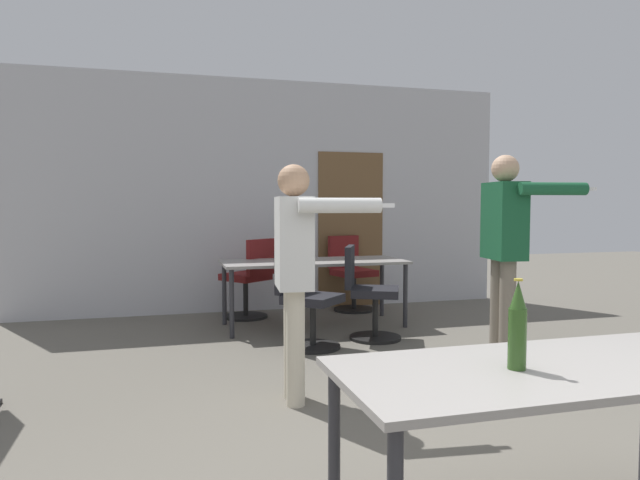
{
  "coord_description": "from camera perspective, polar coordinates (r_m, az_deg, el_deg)",
  "views": [
    {
      "loc": [
        -1.35,
        -1.5,
        1.35
      ],
      "look_at": [
        -0.24,
        2.45,
        1.1
      ],
      "focal_mm": 32.0,
      "sensor_mm": 36.0,
      "label": 1
    }
  ],
  "objects": [
    {
      "name": "back_wall",
      "position": [
        7.39,
        -4.98,
        4.34
      ],
      "size": [
        6.36,
        0.12,
        2.94
      ],
      "color": "#BCBCC1",
      "rests_on": "ground_plane"
    },
    {
      "name": "person_left_plaid",
      "position": [
        5.34,
        18.07,
        0.47
      ],
      "size": [
        0.79,
        0.75,
        1.79
      ],
      "rotation": [
        0.0,
        0.0,
        -1.72
      ],
      "color": "slate",
      "rests_on": "ground_plane"
    },
    {
      "name": "office_chair_side_rolled",
      "position": [
        6.84,
        -7.0,
        -4.05
      ],
      "size": [
        0.67,
        0.69,
        0.96
      ],
      "rotation": [
        0.0,
        0.0,
        0.64
      ],
      "color": "black",
      "rests_on": "ground_plane"
    },
    {
      "name": "office_chair_far_right",
      "position": [
        5.79,
        4.81,
        -5.53
      ],
      "size": [
        0.66,
        0.62,
        0.94
      ],
      "rotation": [
        0.0,
        0.0,
        4.29
      ],
      "color": "black",
      "rests_on": "ground_plane"
    },
    {
      "name": "person_far_watching",
      "position": [
        3.88,
        -2.43,
        -1.95
      ],
      "size": [
        0.73,
        0.66,
        1.63
      ],
      "rotation": [
        0.0,
        0.0,
        -1.68
      ],
      "color": "beige",
      "rests_on": "ground_plane"
    },
    {
      "name": "office_chair_mid_tucked",
      "position": [
        7.37,
        3.1,
        -3.52
      ],
      "size": [
        0.56,
        0.61,
        0.95
      ],
      "rotation": [
        0.0,
        0.0,
        3.38
      ],
      "color": "black",
      "rests_on": "ground_plane"
    },
    {
      "name": "drink_cup",
      "position": [
        6.34,
        -1.13,
        -1.52
      ],
      "size": [
        0.08,
        0.08,
        0.12
      ],
      "color": "#232328",
      "rests_on": "conference_table_far"
    },
    {
      "name": "conference_table_far",
      "position": [
        6.35,
        -0.63,
        -2.61
      ],
      "size": [
        2.03,
        0.81,
        0.74
      ],
      "color": "gray",
      "rests_on": "ground_plane"
    },
    {
      "name": "office_chair_far_left",
      "position": [
        5.44,
        -1.42,
        -6.2
      ],
      "size": [
        0.68,
        0.68,
        0.93
      ],
      "rotation": [
        0.0,
        0.0,
        3.93
      ],
      "color": "black",
      "rests_on": "ground_plane"
    },
    {
      "name": "beer_bottle",
      "position": [
        2.28,
        19.14,
        -8.2
      ],
      "size": [
        0.07,
        0.07,
        0.34
      ],
      "color": "#2D511E",
      "rests_on": "conference_table_near"
    },
    {
      "name": "conference_table_near",
      "position": [
        2.44,
        22.13,
        -13.19
      ],
      "size": [
        1.68,
        0.74,
        0.74
      ],
      "color": "gray",
      "rests_on": "ground_plane"
    }
  ]
}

